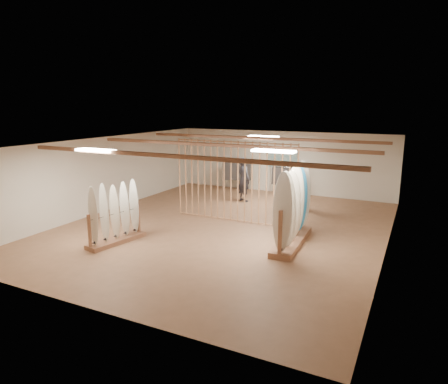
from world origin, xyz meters
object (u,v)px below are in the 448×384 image
at_px(rack_right, 292,219).
at_px(shopper_a, 244,176).
at_px(clothing_rack_b, 285,176).
at_px(rack_left, 115,223).
at_px(clothing_rack_a, 237,171).
at_px(shopper_b, 295,185).

relative_size(rack_right, shopper_a, 1.33).
distance_m(clothing_rack_b, shopper_a, 2.14).
bearing_deg(clothing_rack_b, rack_right, -68.02).
height_order(rack_left, clothing_rack_b, rack_left).
height_order(clothing_rack_a, clothing_rack_b, clothing_rack_a).
distance_m(rack_right, shopper_b, 3.92).
height_order(clothing_rack_b, shopper_b, shopper_b).
distance_m(rack_right, clothing_rack_b, 6.33).
bearing_deg(rack_right, shopper_a, 125.49).
bearing_deg(shopper_a, shopper_b, -160.54).
relative_size(rack_left, shopper_b, 0.97).
bearing_deg(rack_left, clothing_rack_b, 83.50).
distance_m(shopper_a, shopper_b, 2.36).
distance_m(clothing_rack_a, shopper_a, 2.06).
bearing_deg(rack_right, shopper_b, 102.46).
bearing_deg(shopper_b, rack_left, -79.36).
xyz_separation_m(clothing_rack_b, shopper_b, (1.08, -2.20, 0.11)).
bearing_deg(shopper_b, shopper_a, -149.03).
distance_m(clothing_rack_a, shopper_b, 4.05).
height_order(rack_right, shopper_b, rack_right).
xyz_separation_m(rack_left, shopper_b, (3.61, 5.94, 0.38)).
xyz_separation_m(clothing_rack_b, shopper_a, (-1.23, -1.75, 0.18)).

